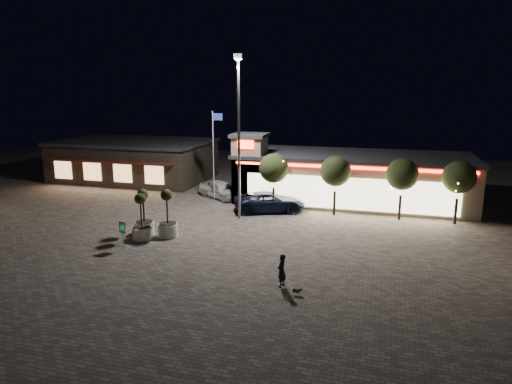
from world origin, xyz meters
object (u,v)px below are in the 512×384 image
(planter_mid, at_px, (142,225))
(planter_left, at_px, (144,220))
(white_sedan, at_px, (220,189))
(pedestrian, at_px, (282,270))
(pickup_truck, at_px, (269,202))
(valet_sign, at_px, (123,230))

(planter_mid, bearing_deg, planter_left, 109.96)
(white_sedan, distance_m, pedestrian, 19.82)
(white_sedan, height_order, planter_mid, planter_mid)
(white_sedan, xyz_separation_m, planter_mid, (-1.02, -12.52, 0.17))
(pickup_truck, xyz_separation_m, white_sedan, (-5.52, 3.31, 0.00))
(white_sedan, bearing_deg, planter_left, -153.88)
(planter_mid, distance_m, valet_sign, 2.16)
(planter_mid, height_order, valet_sign, planter_mid)
(pickup_truck, relative_size, valet_sign, 3.17)
(white_sedan, height_order, planter_left, planter_left)
(pedestrian, relative_size, valet_sign, 0.94)
(pickup_truck, distance_m, pedestrian, 14.60)
(pedestrian, distance_m, planter_left, 12.47)
(planter_left, relative_size, planter_mid, 1.02)
(pickup_truck, height_order, planter_left, planter_left)
(pickup_truck, height_order, valet_sign, valet_sign)
(planter_mid, bearing_deg, pickup_truck, 54.61)
(planter_left, xyz_separation_m, planter_mid, (0.36, -1.00, -0.02))
(pickup_truck, distance_m, planter_mid, 11.29)
(white_sedan, bearing_deg, valet_sign, -151.46)
(white_sedan, distance_m, valet_sign, 14.70)
(planter_left, distance_m, valet_sign, 3.16)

